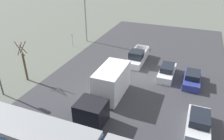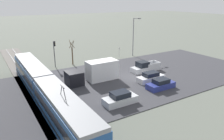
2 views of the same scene
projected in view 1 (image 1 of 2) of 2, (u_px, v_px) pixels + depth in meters
name	position (u px, v px, depth m)	size (l,w,h in m)	color
ground_plane	(139.00, 76.00, 27.09)	(320.00, 320.00, 0.00)	#60665B
road_surface	(139.00, 75.00, 27.07)	(20.46, 45.36, 0.08)	#38383D
box_truck	(107.00, 88.00, 21.80)	(2.52, 8.38, 3.07)	black
pickup_truck	(138.00, 57.00, 30.06)	(1.92, 5.60, 1.84)	silver
sedan_car_0	(192.00, 79.00, 25.04)	(1.81, 4.29, 1.43)	navy
sedan_car_1	(167.00, 72.00, 26.55)	(1.71, 4.57, 1.47)	silver
sedan_car_2	(199.00, 123.00, 18.34)	(1.87, 4.34, 1.56)	silver
street_tree	(24.00, 63.00, 25.16)	(1.15, 0.96, 4.88)	brown
street_lamp_near_crossing	(86.00, 13.00, 35.85)	(0.36, 1.95, 8.47)	gray
no_parking_sign	(72.00, 39.00, 35.10)	(0.32, 0.08, 2.07)	gray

